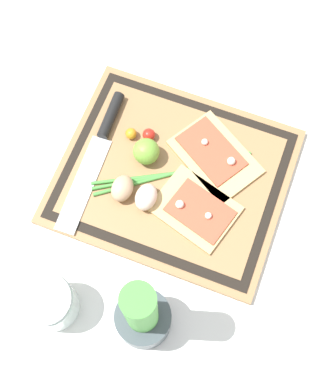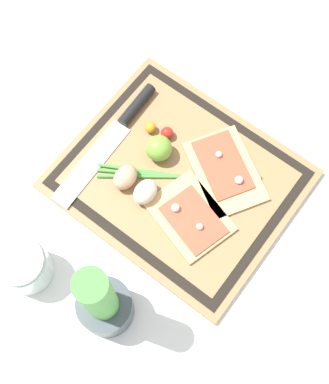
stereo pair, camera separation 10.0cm
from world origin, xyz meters
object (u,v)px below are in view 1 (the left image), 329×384
Objects in this scene: egg_brown at (122,188)px; lime at (146,151)px; pizza_slice_near at (215,155)px; pizza_slice_far at (196,209)px; knife at (102,138)px; herb_pot at (142,316)px; sauce_jar at (51,303)px; egg_pink at (146,197)px; cherry_tomato_red at (149,135)px; cherry_tomato_yellow at (131,134)px.

lime is (-0.02, -0.08, 0.01)m from egg_brown.
pizza_slice_near is 0.12m from pizza_slice_far.
herb_pot is at bearing 124.69° from knife.
pizza_slice_far is 0.23m from knife.
sauce_jar reaches higher than knife.
egg_brown is at bearing -0.40° from egg_pink.
cherry_tomato_red is at bearing -70.72° from egg_pink.
lime is (0.13, -0.07, 0.02)m from pizza_slice_far.
egg_pink is (-0.13, 0.09, 0.01)m from knife.
lime is at bearing -68.83° from egg_pink.
cherry_tomato_yellow is (0.08, -0.12, -0.01)m from egg_pink.
knife is 5.67× the size of egg_brown.
herb_pot is (0.01, 0.34, 0.07)m from pizza_slice_near.
lime is 0.33m from sauce_jar.
pizza_slice_near is 0.67× the size of knife.
knife is (0.22, 0.04, 0.00)m from pizza_slice_near.
egg_brown is at bearing 104.42° from cherry_tomato_yellow.
egg_pink is 0.09m from lime.
egg_brown is 1.04× the size of lime.
egg_brown is 2.14× the size of cherry_tomato_red.
cherry_tomato_yellow is (0.03, -0.12, -0.01)m from egg_brown.
pizza_slice_near is at bearing -136.39° from egg_brown.
pizza_slice_near is 3.94× the size of lime.
knife and cherry_tomato_yellow have the same top height.
herb_pot reaches higher than cherry_tomato_yellow.
lime is 0.20× the size of herb_pot.
egg_pink reaches higher than cherry_tomato_yellow.
egg_pink reaches higher than cherry_tomato_red.
sauce_jar reaches higher than pizza_slice_near.
sauce_jar is at bearing 89.24° from cherry_tomato_yellow.
egg_brown reaches higher than pizza_slice_near.
sauce_jar is (0.18, 0.26, 0.02)m from pizza_slice_far.
herb_pot is (-0.21, 0.30, 0.06)m from knife.
pizza_slice_near is 0.22m from knife.
cherry_tomato_yellow is (0.17, -0.10, 0.01)m from pizza_slice_far.
egg_pink is 0.23m from herb_pot.
egg_brown is at bearing 88.04° from cherry_tomato_red.
knife is (0.22, -0.07, 0.00)m from pizza_slice_far.
sauce_jar is at bearing 71.12° from egg_pink.
sauce_jar is (-0.05, 0.33, 0.01)m from knife.
pizza_slice_far reaches higher than knife.
knife is 5.67× the size of egg_pink.
egg_brown reaches higher than knife.
pizza_slice_far is 3.24× the size of egg_pink.
egg_pink reaches higher than pizza_slice_far.
cherry_tomato_yellow is (0.03, 0.01, -0.00)m from cherry_tomato_red.
egg_brown is (0.14, 0.13, 0.01)m from pizza_slice_near.
cherry_tomato_red reaches higher than pizza_slice_near.
sauce_jar is (0.05, 0.33, -0.00)m from lime.
herb_pot reaches higher than cherry_tomato_red.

